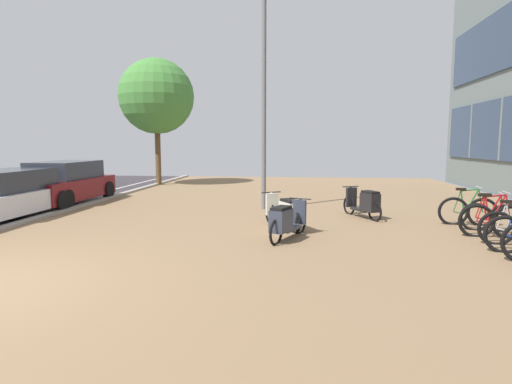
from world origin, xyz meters
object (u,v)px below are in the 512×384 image
parked_car_far (64,183)px  bicycle_rack_06 (468,211)px  scooter_far (286,221)px  parked_car_near (3,196)px  lamp_post (264,90)px  street_tree (156,97)px  scooter_mid (285,212)px  bicycle_rack_04 (493,221)px  bicycle_rack_05 (490,217)px  scooter_near (365,203)px

parked_car_far → bicycle_rack_06: bearing=-11.6°
scooter_far → parked_car_far: 8.87m
scooter_far → bicycle_rack_06: bearing=25.3°
bicycle_rack_06 → parked_car_near: parked_car_near is taller
lamp_post → street_tree: lamp_post is taller
scooter_mid → bicycle_rack_04: bearing=-5.4°
bicycle_rack_04 → lamp_post: (-5.25, 3.36, 3.24)m
scooter_far → parked_car_far: parked_car_far is taller
parked_car_far → scooter_far: bearing=-30.9°
scooter_mid → parked_car_far: (-7.54, 3.42, 0.28)m
bicycle_rack_04 → scooter_far: 4.48m
scooter_far → parked_car_near: size_ratio=0.37×
bicycle_rack_04 → parked_car_far: 12.62m
bicycle_rack_05 → bicycle_rack_04: bearing=-108.0°
bicycle_rack_04 → bicycle_rack_05: 0.72m
bicycle_rack_06 → scooter_far: (-4.41, -2.09, 0.05)m
scooter_mid → lamp_post: size_ratio=0.25×
parked_car_near → bicycle_rack_05: bearing=-1.4°
bicycle_rack_04 → scooter_far: (-4.42, -0.71, 0.04)m
bicycle_rack_05 → parked_car_far: parked_car_far is taller
parked_car_near → lamp_post: (6.80, 2.38, 2.98)m
bicycle_rack_04 → bicycle_rack_06: bicycle_rack_04 is taller
parked_car_near → scooter_far: bearing=-12.5°
parked_car_far → lamp_post: lamp_post is taller
scooter_near → street_tree: 12.59m
parked_car_near → bicycle_rack_04: bearing=-4.7°
street_tree → lamp_post: bearing=-50.6°
bicycle_rack_05 → parked_car_near: parked_car_near is taller
lamp_post → scooter_near: bearing=-24.4°
bicycle_rack_04 → parked_car_near: bearing=175.3°
bicycle_rack_05 → scooter_near: size_ratio=0.80×
bicycle_rack_05 → bicycle_rack_06: bearing=108.4°
parked_car_near → street_tree: street_tree is taller
scooter_mid → lamp_post: 4.41m
bicycle_rack_05 → parked_car_far: 12.65m
bicycle_rack_04 → street_tree: bearing=136.7°
scooter_near → parked_car_near: parked_car_near is taller
scooter_near → parked_car_near: bearing=-173.6°
parked_car_near → parked_car_far: bearing=89.3°
parked_car_near → lamp_post: lamp_post is taller
bicycle_rack_06 → parked_car_near: bearing=-178.1°
scooter_near → parked_car_far: bearing=169.5°
street_tree → parked_car_near: bearing=-96.2°
scooter_mid → bicycle_rack_05: bearing=3.2°
bicycle_rack_05 → parked_car_near: (-12.28, 0.30, 0.29)m
scooter_near → scooter_mid: size_ratio=0.95×
lamp_post → bicycle_rack_06: bearing=-20.8°
scooter_near → lamp_post: 4.47m
scooter_far → parked_car_far: size_ratio=0.41×
bicycle_rack_04 → scooter_near: 3.17m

